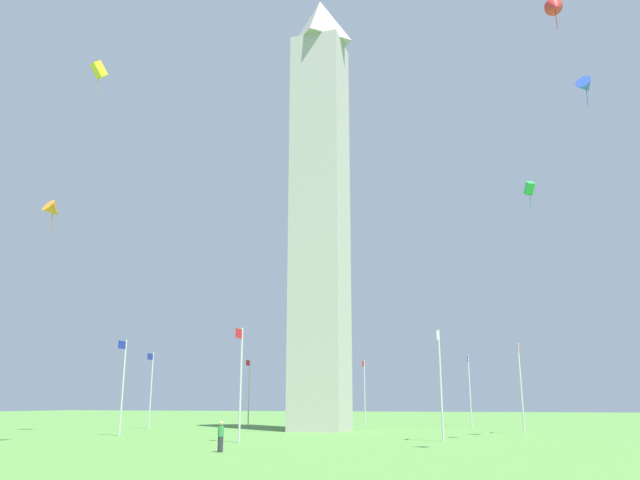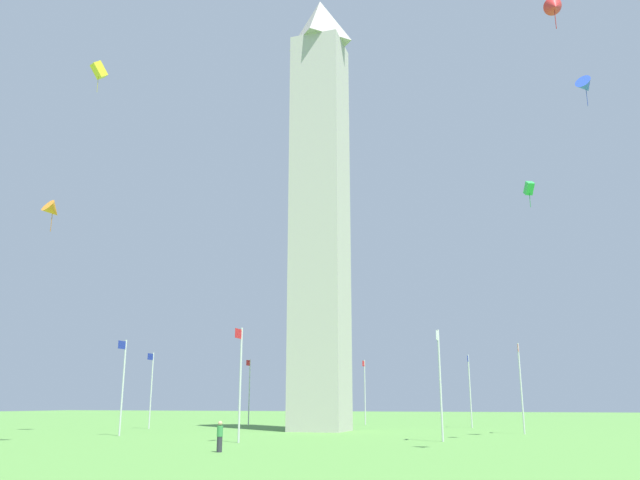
% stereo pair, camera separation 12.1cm
% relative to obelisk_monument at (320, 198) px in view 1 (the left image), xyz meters
% --- Properties ---
extents(ground_plane, '(260.00, 260.00, 0.00)m').
position_rel_obelisk_monument_xyz_m(ground_plane, '(0.00, 0.00, -22.50)').
color(ground_plane, '#548C3D').
extents(obelisk_monument, '(4.95, 4.95, 45.01)m').
position_rel_obelisk_monument_xyz_m(obelisk_monument, '(0.00, 0.00, 0.00)').
color(obelisk_monument, '#B7B2A8').
rests_on(obelisk_monument, ground).
extents(flagpole_n, '(1.12, 0.14, 7.53)m').
position_rel_obelisk_monument_xyz_m(flagpole_n, '(17.99, 0.00, -18.36)').
color(flagpole_n, silver).
rests_on(flagpole_n, ground).
extents(flagpole_ne, '(1.12, 0.14, 7.53)m').
position_rel_obelisk_monument_xyz_m(flagpole_ne, '(12.74, 12.67, -18.36)').
color(flagpole_ne, silver).
rests_on(flagpole_ne, ground).
extents(flagpole_e, '(1.12, 0.14, 7.53)m').
position_rel_obelisk_monument_xyz_m(flagpole_e, '(0.06, 17.93, -18.36)').
color(flagpole_e, silver).
rests_on(flagpole_e, ground).
extents(flagpole_se, '(1.12, 0.14, 7.53)m').
position_rel_obelisk_monument_xyz_m(flagpole_se, '(-12.61, 12.67, -18.36)').
color(flagpole_se, silver).
rests_on(flagpole_se, ground).
extents(flagpole_s, '(1.12, 0.14, 7.53)m').
position_rel_obelisk_monument_xyz_m(flagpole_s, '(-17.86, 0.00, -18.36)').
color(flagpole_s, silver).
rests_on(flagpole_s, ground).
extents(flagpole_sw, '(1.12, 0.14, 7.53)m').
position_rel_obelisk_monument_xyz_m(flagpole_sw, '(-12.61, -12.67, -18.36)').
color(flagpole_sw, silver).
rests_on(flagpole_sw, ground).
extents(flagpole_w, '(1.12, 0.14, 7.53)m').
position_rel_obelisk_monument_xyz_m(flagpole_w, '(0.06, -17.93, -18.36)').
color(flagpole_w, silver).
rests_on(flagpole_w, ground).
extents(flagpole_nw, '(1.12, 0.14, 7.53)m').
position_rel_obelisk_monument_xyz_m(flagpole_nw, '(12.74, -12.67, -18.36)').
color(flagpole_nw, silver).
rests_on(flagpole_nw, ground).
extents(person_green_shirt, '(0.32, 0.32, 1.60)m').
position_rel_obelisk_monument_xyz_m(person_green_shirt, '(25.78, 2.46, -21.71)').
color(person_green_shirt, '#2D2D38').
rests_on(person_green_shirt, ground).
extents(kite_blue_delta, '(1.88, 1.75, 2.46)m').
position_rel_obelisk_monument_xyz_m(kite_blue_delta, '(9.56, 24.40, 3.63)').
color(kite_blue_delta, blue).
extents(kite_green_box, '(1.06, 0.84, 1.92)m').
position_rel_obelisk_monument_xyz_m(kite_green_box, '(12.36, 19.56, -5.08)').
color(kite_green_box, green).
extents(kite_red_delta, '(1.38, 1.13, 1.99)m').
position_rel_obelisk_monument_xyz_m(kite_red_delta, '(25.80, 21.22, 0.62)').
color(kite_red_delta, red).
extents(kite_yellow_box, '(1.66, 1.37, 2.98)m').
position_rel_obelisk_monument_xyz_m(kite_yellow_box, '(14.44, -16.45, 9.22)').
color(kite_yellow_box, yellow).
extents(kite_orange_delta, '(1.63, 1.42, 2.17)m').
position_rel_obelisk_monument_xyz_m(kite_orange_delta, '(24.28, -11.30, -7.39)').
color(kite_orange_delta, orange).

